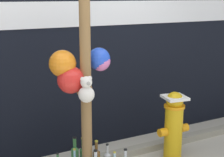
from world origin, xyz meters
name	(u,v)px	position (x,y,z in m)	size (l,w,h in m)	color
building_wall	(64,6)	(0.00, 1.46, 1.73)	(10.00, 0.21, 3.45)	black
memorial_post	(82,52)	(-0.16, 0.56, 1.35)	(0.60, 0.42, 2.56)	olive
fire_hydrant	(174,123)	(0.99, 0.66, 0.42)	(0.39, 0.28, 0.79)	gold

